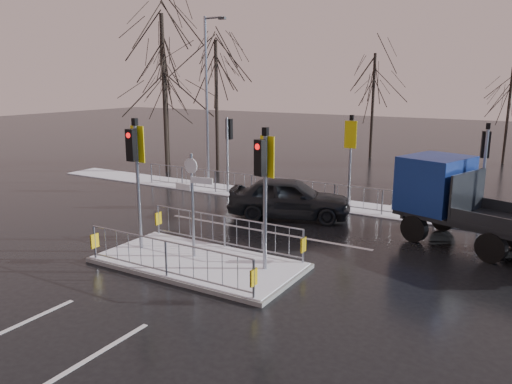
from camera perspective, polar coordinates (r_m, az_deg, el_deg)
The scene contains 13 objects.
ground at distance 14.74m, azimuth -6.62°, elevation -8.26°, with size 120.00×120.00×0.00m, color black.
snow_verge at distance 21.88m, azimuth 7.06°, elevation -1.18°, with size 30.00×2.00×0.04m, color white.
lane_markings at distance 14.49m, azimuth -7.42°, elevation -8.64°, with size 8.00×11.38×0.01m.
traffic_island at distance 14.62m, azimuth -6.67°, elevation -6.81°, with size 6.00×3.04×4.15m.
far_kerb_fixtures at distance 21.09m, azimuth 7.31°, elevation 1.07°, with size 18.00×0.65×3.83m.
car_far_lane at distance 19.26m, azimuth 3.84°, elevation -0.66°, with size 1.88×4.67×1.59m, color black.
flatbed_truck at distance 17.44m, azimuth 22.14°, elevation -0.75°, with size 6.35×3.95×2.77m.
tree_near_a at distance 28.93m, azimuth -10.56°, elevation 14.28°, with size 4.75×4.75×8.97m.
tree_near_b at distance 28.57m, azimuth -4.57°, elevation 12.53°, with size 4.00×4.00×7.55m.
tree_near_c at distance 32.13m, azimuth -10.22°, elevation 11.26°, with size 3.50×3.50×6.61m.
tree_far_a at distance 34.51m, azimuth 13.30°, elevation 11.75°, with size 3.75×3.75×7.08m.
tree_far_b at distance 35.01m, azimuth 27.02°, elevation 9.67°, with size 3.25×3.25×6.14m.
street_lamp_left at distance 25.23m, azimuth -5.55°, elevation 10.99°, with size 1.25×0.18×8.20m.
Camera 1 is at (8.38, -10.91, 5.29)m, focal length 35.00 mm.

